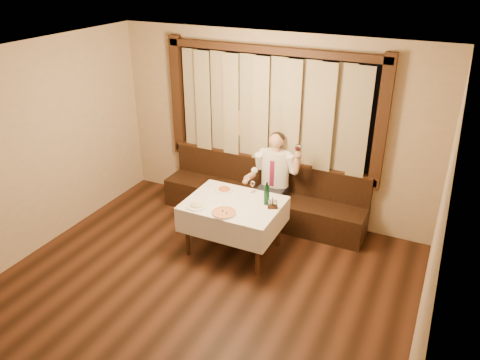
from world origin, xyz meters
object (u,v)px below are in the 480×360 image
at_px(dining_table, 234,209).
at_px(pasta_cream, 196,204).
at_px(seated_man, 274,173).
at_px(pasta_red, 224,188).
at_px(banquette, 263,199).
at_px(cruet_caddy, 273,205).
at_px(green_bottle, 267,195).
at_px(pizza, 224,213).

relative_size(dining_table, pasta_cream, 4.73).
bearing_deg(seated_man, pasta_red, -125.21).
distance_m(banquette, pasta_cream, 1.48).
bearing_deg(dining_table, seated_man, 77.78).
bearing_deg(cruet_caddy, dining_table, 163.83).
bearing_deg(green_bottle, seated_man, 105.12).
distance_m(pasta_cream, green_bottle, 0.93).
relative_size(banquette, dining_table, 2.52).
bearing_deg(pasta_cream, banquette, 73.90).
relative_size(banquette, pizza, 9.70).
height_order(dining_table, pizza, pizza).
relative_size(banquette, pasta_red, 12.05).
xyz_separation_m(dining_table, cruet_caddy, (0.53, 0.08, 0.15)).
bearing_deg(cruet_caddy, green_bottle, 125.36).
bearing_deg(green_bottle, dining_table, -160.94).
xyz_separation_m(dining_table, pasta_red, (-0.27, 0.26, 0.14)).
distance_m(banquette, seated_man, 0.57).
bearing_deg(seated_man, pizza, -97.98).
bearing_deg(seated_man, banquette, 156.02).
relative_size(pasta_cream, seated_man, 0.19).
relative_size(pasta_cream, cruet_caddy, 1.88).
distance_m(dining_table, cruet_caddy, 0.56).
bearing_deg(pasta_red, seated_man, 54.79).
relative_size(pizza, cruet_caddy, 2.31).
bearing_deg(cruet_caddy, seated_man, 86.51).
relative_size(cruet_caddy, seated_man, 0.10).
bearing_deg(pasta_cream, seated_man, 64.79).
height_order(pizza, pasta_red, pasta_red).
xyz_separation_m(banquette, pizza, (0.03, -1.35, 0.46)).
xyz_separation_m(pasta_red, green_bottle, (0.69, -0.12, 0.11)).
bearing_deg(pizza, cruet_caddy, 38.69).
relative_size(green_bottle, cruet_caddy, 2.33).
xyz_separation_m(dining_table, pizza, (0.03, -0.33, 0.12)).
xyz_separation_m(green_bottle, cruet_caddy, (0.11, -0.07, -0.09)).
relative_size(dining_table, cruet_caddy, 8.88).
height_order(dining_table, seated_man, seated_man).
height_order(dining_table, pasta_red, pasta_red).
xyz_separation_m(pasta_red, cruet_caddy, (0.80, -0.18, 0.01)).
height_order(banquette, pizza, banquette).
bearing_deg(banquette, pizza, -88.92).
distance_m(pasta_red, cruet_caddy, 0.82).
distance_m(banquette, green_bottle, 1.14).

